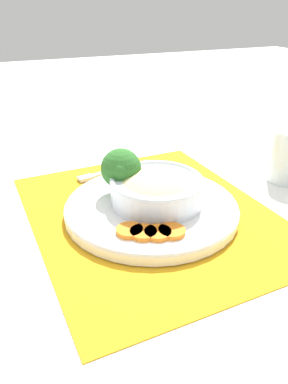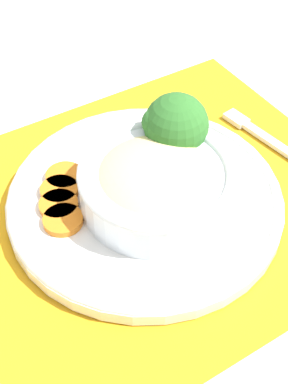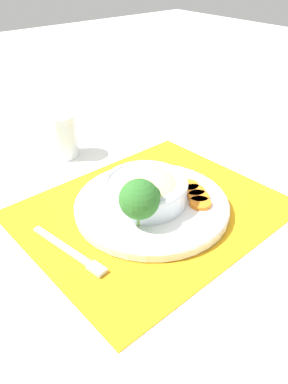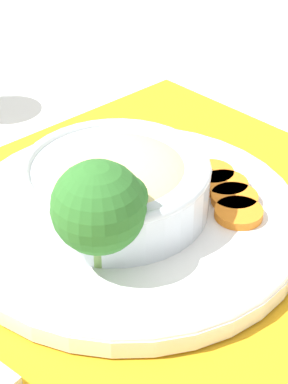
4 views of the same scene
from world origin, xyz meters
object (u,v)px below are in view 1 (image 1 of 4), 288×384
object	(u,v)px
broccoli_floret	(121,169)
water_glass	(288,159)
bowl	(157,188)
fork	(109,172)

from	to	relation	value
broccoli_floret	water_glass	bearing A→B (deg)	-96.68
bowl	water_glass	bearing A→B (deg)	-87.82
bowl	fork	xyz separation A→B (m)	(0.19, 0.03, -0.04)
broccoli_floret	fork	bearing A→B (deg)	-7.32
water_glass	bowl	bearing A→B (deg)	92.18
bowl	broccoli_floret	bearing A→B (deg)	41.43
bowl	fork	distance (m)	0.19
bowl	broccoli_floret	xyz separation A→B (m)	(0.05, 0.05, 0.02)
bowl	broccoli_floret	size ratio (longest dim) A/B	1.87
bowl	water_glass	size ratio (longest dim) A/B	1.53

